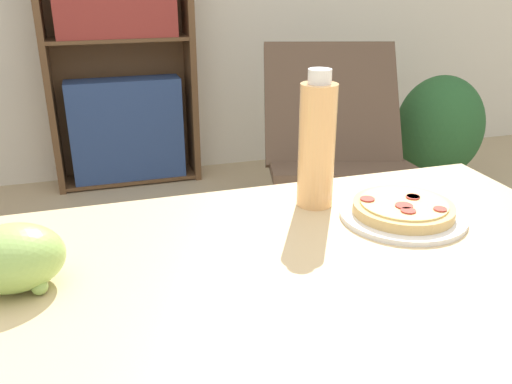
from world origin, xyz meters
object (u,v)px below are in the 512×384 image
(bookshelf, at_px, (119,52))
(grape_bunch, at_px, (13,258))
(drink_bottle, at_px, (317,144))
(potted_plant_floor, at_px, (439,132))
(pizza_on_plate, at_px, (403,211))
(lounge_chair_far, at_px, (334,176))

(bookshelf, bearing_deg, grape_bunch, -97.34)
(drink_bottle, height_order, bookshelf, bookshelf)
(grape_bunch, relative_size, bookshelf, 0.09)
(grape_bunch, xyz_separation_m, potted_plant_floor, (2.02, 1.77, -0.46))
(drink_bottle, xyz_separation_m, potted_plant_floor, (1.46, 1.61, -0.54))
(pizza_on_plate, height_order, potted_plant_floor, pizza_on_plate)
(lounge_chair_far, relative_size, potted_plant_floor, 1.35)
(grape_bunch, relative_size, drink_bottle, 0.58)
(drink_bottle, bearing_deg, lounge_chair_far, 62.77)
(bookshelf, bearing_deg, pizza_on_plate, -81.03)
(pizza_on_plate, bearing_deg, potted_plant_floor, 52.48)
(drink_bottle, xyz_separation_m, lounge_chair_far, (0.67, 1.29, -0.61))
(lounge_chair_far, bearing_deg, bookshelf, 148.42)
(grape_bunch, xyz_separation_m, bookshelf, (0.31, 2.45, -0.04))
(lounge_chair_far, distance_m, potted_plant_floor, 0.86)
(lounge_chair_far, bearing_deg, potted_plant_floor, 37.71)
(potted_plant_floor, bearing_deg, bookshelf, 158.44)
(lounge_chair_far, distance_m, bookshelf, 1.43)
(grape_bunch, height_order, bookshelf, bookshelf)
(grape_bunch, distance_m, bookshelf, 2.47)
(pizza_on_plate, relative_size, potted_plant_floor, 0.36)
(pizza_on_plate, distance_m, drink_bottle, 0.21)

